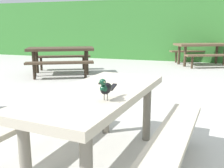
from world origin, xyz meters
TOP-DOWN VIEW (x-y plane):
  - ground_plane at (0.00, 0.00)m, footprint 60.00×60.00m
  - hedge_wall at (0.00, 8.40)m, footprint 28.00×1.46m
  - picnic_table_foreground at (-0.21, -0.27)m, footprint 1.86×1.89m
  - bird_grackle at (-0.03, -0.59)m, footprint 0.09×0.29m
  - picnic_table_mid_left at (0.83, 6.99)m, footprint 2.26×2.25m
  - picnic_table_mid_right at (-2.94, 3.95)m, footprint 2.27×2.26m

SIDE VIEW (x-z plane):
  - ground_plane at x=0.00m, z-range 0.00..0.00m
  - picnic_table_foreground at x=-0.21m, z-range 0.19..0.93m
  - picnic_table_mid_left at x=0.83m, z-range 0.19..0.93m
  - picnic_table_mid_right at x=-2.94m, z-range 0.19..0.93m
  - bird_grackle at x=-0.03m, z-range 0.75..0.94m
  - hedge_wall at x=0.00m, z-range 0.00..2.34m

